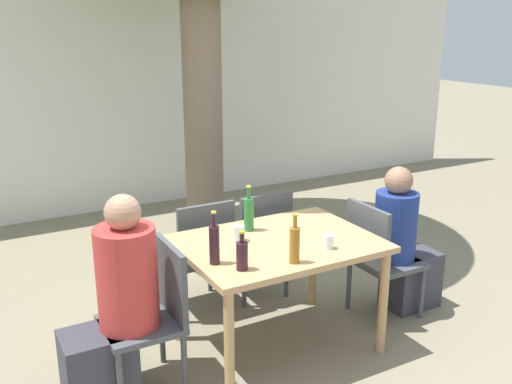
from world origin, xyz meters
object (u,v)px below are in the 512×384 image
at_px(patio_chair_3, 259,239).
at_px(dining_table_front, 278,254).
at_px(patio_chair_1, 378,254).
at_px(patio_chair_2, 201,250).
at_px(drinking_glass_0, 328,242).
at_px(green_bottle_1, 249,213).
at_px(amber_bottle_0, 295,244).
at_px(person_seated_0, 115,310).
at_px(patio_chair_0, 154,309).
at_px(wine_bottle_3, 242,255).
at_px(person_seated_1, 403,248).
at_px(drinking_glass_1, 238,234).
at_px(wine_bottle_2, 214,244).

bearing_deg(patio_chair_3, dining_table_front, 70.35).
height_order(patio_chair_1, patio_chair_3, same).
xyz_separation_m(patio_chair_2, drinking_glass_0, (0.45, -0.96, 0.31)).
bearing_deg(patio_chair_1, green_bottle_1, 74.20).
relative_size(patio_chair_3, amber_bottle_0, 2.91).
bearing_deg(dining_table_front, person_seated_0, -180.00).
height_order(dining_table_front, drinking_glass_0, drinking_glass_0).
xyz_separation_m(dining_table_front, person_seated_0, (-1.08, -0.00, -0.13)).
xyz_separation_m(patio_chair_0, wine_bottle_3, (0.44, -0.28, 0.36)).
bearing_deg(patio_chair_2, wine_bottle_3, 80.47).
distance_m(person_seated_1, drinking_glass_1, 1.36).
xyz_separation_m(patio_chair_2, wine_bottle_2, (-0.26, -0.82, 0.39)).
relative_size(patio_chair_0, drinking_glass_1, 8.64).
xyz_separation_m(patio_chair_3, amber_bottle_0, (-0.35, -1.04, 0.39)).
xyz_separation_m(patio_chair_0, patio_chair_3, (1.10, 0.69, 0.00)).
xyz_separation_m(patio_chair_0, person_seated_1, (1.94, -0.00, 0.00)).
relative_size(amber_bottle_0, green_bottle_1, 0.97).
distance_m(patio_chair_0, drinking_glass_0, 1.13).
height_order(wine_bottle_2, wine_bottle_3, wine_bottle_2).
xyz_separation_m(dining_table_front, patio_chair_0, (-0.85, 0.00, -0.18)).
relative_size(dining_table_front, green_bottle_1, 3.96).
xyz_separation_m(patio_chair_2, drinking_glass_1, (0.02, -0.57, 0.32)).
bearing_deg(wine_bottle_3, patio_chair_1, 12.57).
bearing_deg(patio_chair_2, amber_bottle_0, 98.18).
bearing_deg(wine_bottle_2, person_seated_1, 4.59).
relative_size(patio_chair_0, green_bottle_1, 2.83).
height_order(person_seated_0, person_seated_1, person_seated_0).
height_order(amber_bottle_0, wine_bottle_3, amber_bottle_0).
xyz_separation_m(person_seated_1, drinking_glass_0, (-0.89, -0.26, 0.31)).
bearing_deg(wine_bottle_3, person_seated_1, 10.61).
bearing_deg(green_bottle_1, dining_table_front, -73.85).
xyz_separation_m(patio_chair_2, wine_bottle_3, (-0.16, -0.98, 0.36)).
relative_size(patio_chair_1, drinking_glass_1, 8.64).
xyz_separation_m(person_seated_1, wine_bottle_2, (-1.61, -0.13, 0.39)).
bearing_deg(green_bottle_1, patio_chair_3, 53.12).
bearing_deg(green_bottle_1, drinking_glass_1, -136.91).
distance_m(patio_chair_2, drinking_glass_0, 1.11).
height_order(dining_table_front, person_seated_0, person_seated_0).
height_order(patio_chair_0, wine_bottle_3, wine_bottle_3).
distance_m(patio_chair_1, green_bottle_1, 1.04).
xyz_separation_m(dining_table_front, wine_bottle_3, (-0.41, -0.28, 0.18)).
height_order(patio_chair_1, person_seated_0, person_seated_0).
bearing_deg(patio_chair_2, dining_table_front, 109.65).
bearing_deg(wine_bottle_3, green_bottle_1, 58.33).
height_order(amber_bottle_0, wine_bottle_2, wine_bottle_2).
distance_m(patio_chair_3, amber_bottle_0, 1.16).
relative_size(patio_chair_2, person_seated_1, 0.78).
bearing_deg(amber_bottle_0, patio_chair_1, 19.83).
height_order(patio_chair_2, drinking_glass_1, patio_chair_2).
relative_size(patio_chair_1, drinking_glass_0, 9.87).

